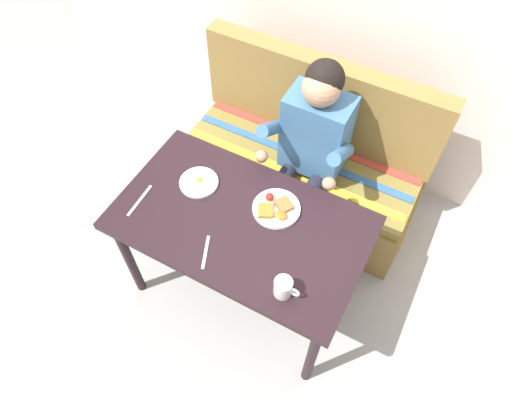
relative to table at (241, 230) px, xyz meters
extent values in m
plane|color=#A29F9D|center=(0.00, 0.00, -0.65)|extent=(8.00, 8.00, 0.00)
cube|color=black|center=(0.00, 0.00, 0.06)|extent=(1.20, 0.70, 0.04)
cylinder|color=black|center=(-0.54, -0.29, -0.30)|extent=(0.05, 0.05, 0.69)
cylinder|color=black|center=(0.54, -0.29, -0.30)|extent=(0.05, 0.05, 0.69)
cylinder|color=black|center=(-0.54, 0.29, -0.30)|extent=(0.05, 0.05, 0.69)
cylinder|color=black|center=(0.54, 0.29, -0.30)|extent=(0.05, 0.05, 0.69)
cube|color=olive|center=(0.00, 0.72, -0.45)|extent=(1.44, 0.56, 0.40)
cube|color=olive|center=(0.00, 0.72, -0.22)|extent=(1.40, 0.52, 0.06)
cube|color=olive|center=(0.00, 0.94, 0.08)|extent=(1.44, 0.12, 0.54)
cube|color=yellow|center=(0.00, 0.58, -0.18)|extent=(1.38, 0.05, 0.01)
cube|color=#336099|center=(0.00, 0.72, -0.18)|extent=(1.38, 0.05, 0.01)
cube|color=#C63D33|center=(0.00, 0.86, -0.18)|extent=(1.38, 0.05, 0.01)
cube|color=#3D6994|center=(0.09, 0.66, 0.11)|extent=(0.34, 0.22, 0.48)
sphere|color=tan|center=(0.09, 0.64, 0.44)|extent=(0.19, 0.19, 0.19)
sphere|color=black|center=(0.09, 0.67, 0.47)|extent=(0.19, 0.19, 0.19)
cylinder|color=#3D6994|center=(-0.10, 0.52, 0.18)|extent=(0.07, 0.29, 0.23)
cylinder|color=#3D6994|center=(0.28, 0.52, 0.18)|extent=(0.07, 0.29, 0.23)
sphere|color=tan|center=(-0.10, 0.40, 0.08)|extent=(0.07, 0.07, 0.07)
sphere|color=tan|center=(0.28, 0.40, 0.08)|extent=(0.07, 0.07, 0.07)
cylinder|color=#232333|center=(0.00, 0.49, -0.13)|extent=(0.09, 0.34, 0.09)
cylinder|color=#232333|center=(0.00, 0.32, -0.39)|extent=(0.08, 0.08, 0.52)
cube|color=black|center=(0.00, 0.26, -0.62)|extent=(0.09, 0.20, 0.05)
cylinder|color=#232333|center=(0.17, 0.49, -0.13)|extent=(0.09, 0.34, 0.09)
cylinder|color=#232333|center=(0.17, 0.32, -0.39)|extent=(0.08, 0.08, 0.52)
cube|color=black|center=(0.17, 0.26, -0.62)|extent=(0.09, 0.20, 0.05)
cylinder|color=white|center=(0.12, 0.14, 0.09)|extent=(0.23, 0.23, 0.02)
cube|color=olive|center=(0.08, 0.09, 0.11)|extent=(0.10, 0.10, 0.02)
cube|color=olive|center=(0.15, 0.16, 0.11)|extent=(0.10, 0.10, 0.02)
sphere|color=red|center=(0.07, 0.16, 0.12)|extent=(0.04, 0.04, 0.04)
ellipsoid|color=#CC6623|center=(0.16, 0.10, 0.11)|extent=(0.06, 0.05, 0.02)
cylinder|color=white|center=(-0.29, 0.09, 0.09)|extent=(0.20, 0.20, 0.01)
ellipsoid|color=white|center=(-0.29, 0.09, 0.10)|extent=(0.09, 0.08, 0.01)
sphere|color=yellow|center=(-0.29, 0.10, 0.11)|extent=(0.03, 0.03, 0.03)
cylinder|color=white|center=(0.34, -0.23, 0.13)|extent=(0.08, 0.08, 0.09)
cylinder|color=brown|center=(0.34, -0.23, 0.17)|extent=(0.07, 0.07, 0.01)
torus|color=white|center=(0.39, -0.23, 0.13)|extent=(0.05, 0.01, 0.05)
cube|color=silver|center=(-0.05, -0.22, 0.08)|extent=(0.08, 0.16, 0.00)
cube|color=silver|center=(-0.49, -0.13, 0.08)|extent=(0.02, 0.20, 0.00)
camera|label=1|loc=(0.63, -1.01, 1.91)|focal=32.42mm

